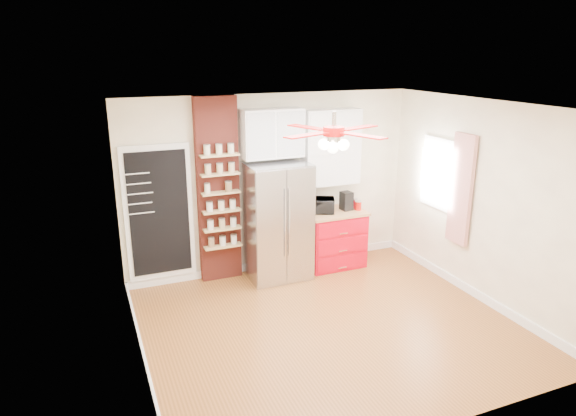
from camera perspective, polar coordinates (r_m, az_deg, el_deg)
name	(u,v)px	position (r m, az deg, el deg)	size (l,w,h in m)	color
floor	(329,326)	(6.59, 4.54, -12.90)	(4.50, 4.50, 0.00)	#935625
ceiling	(334,107)	(5.74, 5.18, 11.16)	(4.50, 4.50, 0.00)	white
wall_back	(271,184)	(7.78, -1.86, 2.69)	(4.50, 0.02, 2.70)	#FEF5CC
wall_front	(441,296)	(4.48, 16.67, -9.31)	(4.50, 0.02, 2.70)	#FEF5CC
wall_left	(133,251)	(5.44, -16.88, -4.56)	(0.02, 4.00, 2.70)	#FEF5CC
wall_right	(482,203)	(7.30, 20.79, 0.57)	(0.02, 4.00, 2.70)	#FEF5CC
chalkboard	(159,213)	(7.42, -14.13, -0.57)	(0.95, 0.05, 1.95)	white
brick_pillar	(218,191)	(7.46, -7.77, 1.90)	(0.60, 0.16, 2.70)	maroon
fridge	(277,221)	(7.57, -1.20, -1.48)	(0.90, 0.70, 1.75)	silver
upper_glass_cabinet	(272,133)	(7.44, -1.81, 8.31)	(0.90, 0.35, 0.70)	white
red_cabinet	(334,238)	(8.13, 5.09, -3.36)	(0.94, 0.64, 0.90)	red
upper_shelf_unit	(331,147)	(7.90, 4.79, 6.75)	(0.90, 0.30, 1.15)	white
window	(439,174)	(7.89, 16.44, 3.68)	(0.04, 0.75, 1.05)	white
curtain	(461,190)	(7.47, 18.67, 1.96)	(0.06, 0.40, 1.55)	red
ceiling_fan	(334,132)	(5.77, 5.10, 8.43)	(1.40, 1.40, 0.44)	silver
toaster_oven	(321,205)	(7.88, 3.65, 0.29)	(0.41, 0.28, 0.23)	black
coffee_maker	(346,201)	(8.04, 6.50, 0.80)	(0.16, 0.18, 0.29)	black
canister_left	(358,206)	(8.07, 7.80, 0.24)	(0.10, 0.10, 0.14)	#AB1009
canister_right	(354,203)	(8.18, 7.32, 0.51)	(0.11, 0.11, 0.14)	#A8091C
pantry_jar_oats	(207,189)	(7.27, -8.97, 2.15)	(0.08, 0.08, 0.13)	beige
pantry_jar_beans	(229,187)	(7.32, -6.63, 2.37)	(0.10, 0.10, 0.13)	olive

